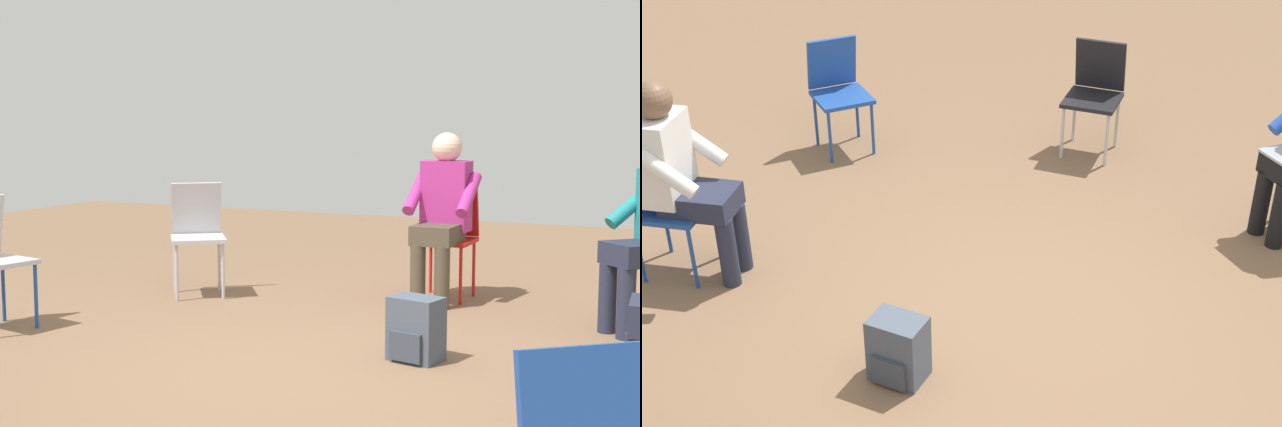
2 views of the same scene
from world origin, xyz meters
TOP-DOWN VIEW (x-y plane):
  - ground_plane at (0.00, 0.00)m, footprint 14.40×14.40m
  - chair_southwest at (-1.90, -1.78)m, footprint 0.59×0.58m
  - chair_south at (-0.01, -2.19)m, footprint 0.42×0.46m
  - chair_west at (-2.32, 0.12)m, footprint 0.48×0.45m
  - person_in_white at (-0.02, -2.02)m, footprint 0.51×0.54m
  - backpack_near_laptop_user at (0.61, -0.52)m, footprint 0.28×0.32m

SIDE VIEW (x-z plane):
  - ground_plane at x=0.00m, z-range 0.00..0.00m
  - backpack_near_laptop_user at x=0.61m, z-range -0.02..0.34m
  - chair_southwest at x=-1.90m, z-range 0.07..0.92m
  - chair_south at x=-0.01m, z-range 0.07..0.92m
  - chair_west at x=-2.32m, z-range 0.07..0.92m
  - person_in_white at x=-0.02m, z-range 0.07..1.31m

